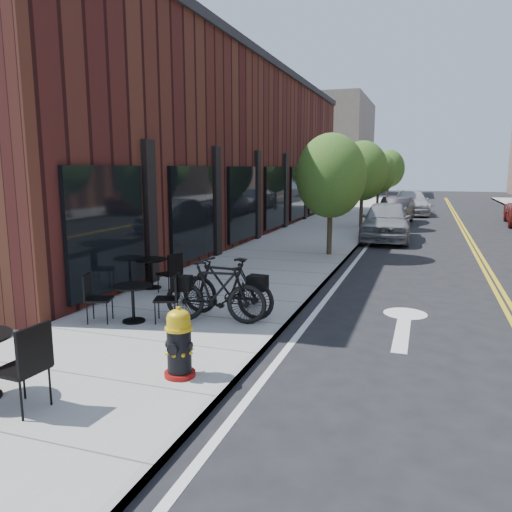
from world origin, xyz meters
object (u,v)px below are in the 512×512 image
at_px(fire_hydrant, 179,344).
at_px(bicycle_left, 227,287).
at_px(bistro_set_b, 133,298).
at_px(bistro_set_c, 152,269).
at_px(parked_car_b, 396,210).
at_px(parked_car_c, 410,203).
at_px(bicycle_right, 215,292).
at_px(parked_car_a, 386,221).

bearing_deg(fire_hydrant, bicycle_left, 97.90).
bearing_deg(bistro_set_b, bistro_set_c, 93.74).
relative_size(bicycle_left, bistro_set_c, 1.12).
distance_m(bicycle_left, bistro_set_c, 2.90).
bearing_deg(bistro_set_c, parked_car_b, 95.92).
height_order(fire_hydrant, parked_car_c, parked_car_c).
xyz_separation_m(bicycle_left, parked_car_b, (1.93, 18.53, -0.01)).
bearing_deg(bistro_set_c, fire_hydrant, -35.11).
relative_size(bicycle_right, parked_car_c, 0.37).
distance_m(bicycle_left, bistro_set_b, 1.70).
bearing_deg(parked_car_a, fire_hydrant, -97.78).
relative_size(bicycle_left, parked_car_a, 0.41).
xyz_separation_m(bicycle_right, parked_car_a, (1.98, 12.41, 0.10)).
bearing_deg(parked_car_a, bicycle_left, -101.07).
xyz_separation_m(bistro_set_b, bistro_set_c, (-1.00, 2.35, 0.01)).
height_order(fire_hydrant, bicycle_right, bicycle_right).
relative_size(bistro_set_b, bistro_set_c, 0.98).
relative_size(bicycle_right, bistro_set_b, 1.12).
bearing_deg(fire_hydrant, parked_car_a, 83.15).
bearing_deg(parked_car_b, parked_car_c, 89.89).
bearing_deg(fire_hydrant, parked_car_c, 84.62).
xyz_separation_m(fire_hydrant, bistro_set_c, (-2.90, 4.22, -0.00)).
height_order(bistro_set_b, parked_car_b, parked_car_b).
xyz_separation_m(fire_hydrant, bicycle_right, (-0.48, 2.31, 0.11)).
height_order(fire_hydrant, bicycle_left, bicycle_left).
bearing_deg(bistro_set_c, bicycle_left, -11.00).
height_order(bistro_set_c, parked_car_a, parked_car_a).
height_order(parked_car_a, parked_car_b, parked_car_a).
xyz_separation_m(parked_car_a, parked_car_c, (0.54, 12.12, -0.05)).
bearing_deg(parked_car_b, bistro_set_b, -94.56).
bearing_deg(parked_car_c, bistro_set_c, -108.08).
distance_m(bistro_set_b, parked_car_c, 25.28).
xyz_separation_m(bicycle_left, parked_car_c, (2.47, 24.13, 0.05)).
distance_m(bistro_set_b, bistro_set_c, 2.55).
bearing_deg(parked_car_a, bicycle_right, -101.03).
bearing_deg(bicycle_left, parked_car_c, 178.40).
distance_m(parked_car_a, parked_car_c, 12.13).
relative_size(fire_hydrant, parked_car_b, 0.23).
distance_m(fire_hydrant, bistro_set_b, 2.67).
bearing_deg(parked_car_c, bistro_set_b, -104.73).
relative_size(bicycle_left, parked_car_c, 0.37).
distance_m(bistro_set_c, parked_car_c, 23.16).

